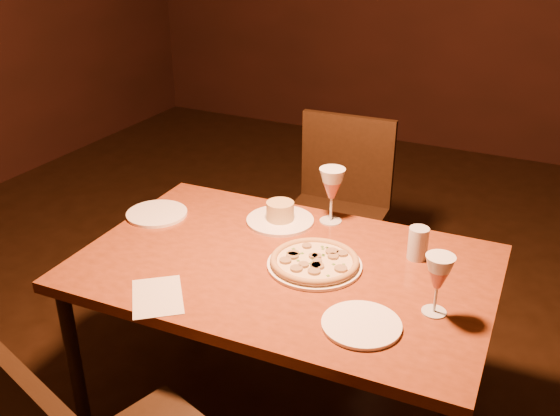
% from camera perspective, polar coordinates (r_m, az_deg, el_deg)
% --- Properties ---
extents(dining_table, '(1.32, 0.88, 0.69)m').
position_cam_1_polar(dining_table, '(2.01, 0.40, -6.55)').
color(dining_table, brown).
rests_on(dining_table, floor).
extents(chair_far, '(0.45, 0.45, 0.89)m').
position_cam_1_polar(chair_far, '(2.81, 5.18, 0.13)').
color(chair_far, black).
rests_on(chair_far, floor).
extents(pizza_plate, '(0.30, 0.30, 0.03)m').
position_cam_1_polar(pizza_plate, '(1.96, 3.18, -4.92)').
color(pizza_plate, white).
rests_on(pizza_plate, dining_table).
extents(ramekin_saucer, '(0.24, 0.24, 0.08)m').
position_cam_1_polar(ramekin_saucer, '(2.22, 0.01, -0.70)').
color(ramekin_saucer, white).
rests_on(ramekin_saucer, dining_table).
extents(wine_glass_far, '(0.09, 0.09, 0.20)m').
position_cam_1_polar(wine_glass_far, '(2.20, 4.73, 1.14)').
color(wine_glass_far, '#B45B4B').
rests_on(wine_glass_far, dining_table).
extents(wine_glass_right, '(0.08, 0.08, 0.18)m').
position_cam_1_polar(wine_glass_right, '(1.76, 14.18, -6.83)').
color(wine_glass_right, '#B45B4B').
rests_on(wine_glass_right, dining_table).
extents(water_tumbler, '(0.06, 0.06, 0.11)m').
position_cam_1_polar(water_tumbler, '(2.03, 12.50, -3.16)').
color(water_tumbler, silver).
rests_on(water_tumbler, dining_table).
extents(side_plate_left, '(0.22, 0.22, 0.01)m').
position_cam_1_polar(side_plate_left, '(2.33, -11.19, -0.50)').
color(side_plate_left, white).
rests_on(side_plate_left, dining_table).
extents(side_plate_near, '(0.22, 0.22, 0.01)m').
position_cam_1_polar(side_plate_near, '(1.71, 7.46, -10.53)').
color(side_plate_near, white).
rests_on(side_plate_near, dining_table).
extents(menu_card, '(0.24, 0.25, 0.00)m').
position_cam_1_polar(menu_card, '(1.85, -11.15, -7.95)').
color(menu_card, beige).
rests_on(menu_card, dining_table).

